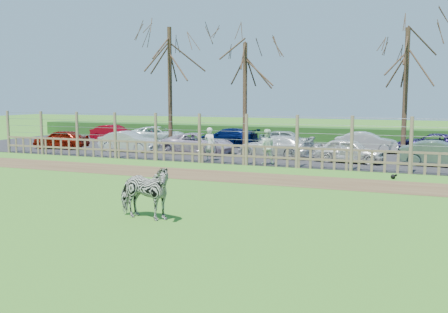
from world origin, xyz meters
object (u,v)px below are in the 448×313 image
at_px(crow, 393,176).
at_px(car_11, 367,142).
at_px(car_3, 274,146).
at_px(car_8, 158,135).
at_px(tree_left, 170,59).
at_px(car_10, 287,139).
at_px(car_1, 129,141).
at_px(visitor_a, 210,144).
at_px(tree_mid, 245,71).
at_px(car_0, 61,139).
at_px(car_2, 199,143).
at_px(car_12, 432,144).
at_px(car_5, 440,154).
at_px(car_7, 114,133).
at_px(car_4, 349,150).
at_px(tree_right, 407,61).
at_px(zebra, 144,192).
at_px(car_9, 228,137).
at_px(visitor_b, 266,147).

distance_m(crow, car_11, 9.54).
distance_m(car_3, car_8, 11.04).
bearing_deg(crow, tree_left, 155.50).
distance_m(car_3, car_10, 4.64).
distance_m(car_1, car_3, 8.99).
bearing_deg(visitor_a, tree_mid, -85.44).
relative_size(tree_left, crow, 30.35).
height_order(car_0, car_1, same).
distance_m(car_2, car_8, 7.20).
relative_size(crow, car_12, 0.06).
height_order(crow, car_10, car_10).
xyz_separation_m(visitor_a, car_2, (-1.83, 2.67, -0.26)).
bearing_deg(visitor_a, car_10, -99.52).
relative_size(car_5, car_7, 1.00).
bearing_deg(car_4, tree_right, -29.76).
xyz_separation_m(car_2, car_7, (-9.14, 4.97, 0.00)).
bearing_deg(visitor_a, car_8, -38.45).
distance_m(car_8, car_12, 17.96).
xyz_separation_m(visitor_a, car_0, (-11.19, 2.03, -0.26)).
bearing_deg(car_10, car_1, 117.19).
relative_size(tree_left, zebra, 4.38).
distance_m(tree_right, car_3, 8.43).
bearing_deg(car_7, car_5, -98.96).
height_order(car_7, car_9, same).
distance_m(car_0, car_5, 22.20).
xyz_separation_m(car_8, car_9, (5.31, 0.01, 0.00)).
xyz_separation_m(tree_right, car_8, (-16.45, 2.18, -4.60)).
height_order(zebra, car_11, zebra).
bearing_deg(car_7, car_10, -86.83).
xyz_separation_m(tree_mid, car_3, (2.46, -2.18, -4.23)).
relative_size(car_10, car_11, 0.97).
relative_size(car_0, car_10, 1.00).
relative_size(tree_mid, car_8, 1.58).
xyz_separation_m(car_2, car_4, (8.64, -0.69, 0.00)).
bearing_deg(tree_right, car_1, -168.91).
relative_size(zebra, visitor_b, 1.04).
relative_size(tree_left, car_5, 2.16).
relative_size(visitor_b, car_12, 0.40).
height_order(visitor_a, crow, visitor_a).
bearing_deg(tree_left, car_10, 27.95).
height_order(tree_left, car_10, tree_left).
bearing_deg(car_11, car_5, -143.25).
relative_size(car_0, car_1, 0.97).
distance_m(tree_left, crow, 15.73).
relative_size(car_4, car_7, 0.97).
bearing_deg(tree_left, car_3, -9.64).
xyz_separation_m(car_4, car_11, (0.34, 5.00, 0.00)).
distance_m(crow, car_10, 11.81).
height_order(tree_left, car_0, tree_left).
bearing_deg(car_0, car_9, 113.22).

